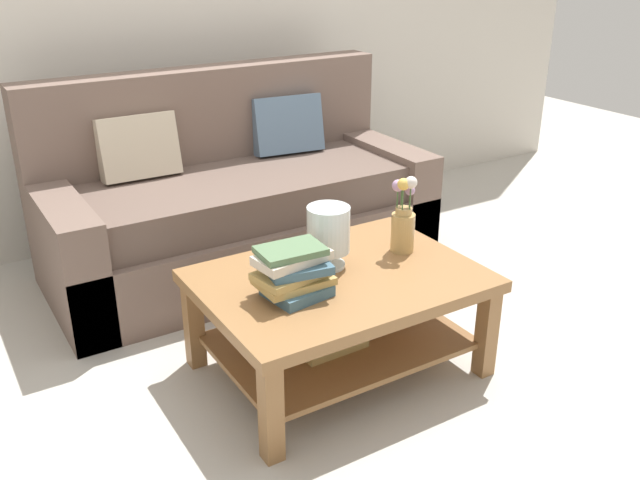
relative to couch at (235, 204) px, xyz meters
name	(u,v)px	position (x,y,z in m)	size (l,w,h in m)	color
ground_plane	(317,336)	(-0.02, -0.90, -0.36)	(10.00, 10.00, 0.00)	#B7B2A8
back_wall	(167,4)	(-0.02, 0.75, 0.99)	(6.40, 0.12, 2.70)	beige
couch	(235,204)	(0.00, 0.00, 0.00)	(2.05, 0.90, 1.06)	brown
coffee_table	(339,302)	(-0.08, -1.17, -0.04)	(1.12, 0.81, 0.45)	olive
book_stack_main	(294,272)	(-0.32, -1.22, 0.18)	(0.30, 0.24, 0.20)	#3D6075
glass_hurricane_vase	(328,232)	(-0.07, -1.07, 0.24)	(0.18, 0.18, 0.26)	silver
flower_pitcher	(403,221)	(0.28, -1.11, 0.22)	(0.10, 0.10, 0.35)	tan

